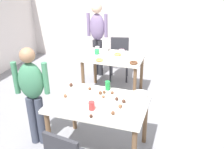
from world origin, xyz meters
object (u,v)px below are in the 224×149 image
at_px(dining_table_far, 113,62).
at_px(soda_can, 108,86).
at_px(chair_far_table, 119,56).
at_px(pitcher_far, 105,46).
at_px(dining_table_near, 99,109).
at_px(person_girl_near, 32,90).
at_px(mixing_bowl, 141,95).
at_px(person_adult_far, 97,33).

distance_m(dining_table_far, soda_can, 1.32).
distance_m(chair_far_table, pitcher_far, 0.66).
distance_m(dining_table_near, person_girl_near, 0.89).
bearing_deg(mixing_bowl, dining_table_near, -151.67).
distance_m(person_girl_near, mixing_bowl, 1.38).
bearing_deg(dining_table_near, pitcher_far, 106.48).
distance_m(person_girl_near, person_adult_far, 2.42).
bearing_deg(chair_far_table, soda_can, -78.73).
height_order(dining_table_far, person_girl_near, person_girl_near).
distance_m(dining_table_near, soda_can, 0.37).
xyz_separation_m(person_adult_far, pitcher_far, (0.35, -0.52, -0.08)).
xyz_separation_m(dining_table_far, mixing_bowl, (0.77, -1.35, 0.15)).
height_order(person_girl_near, mixing_bowl, person_girl_near).
bearing_deg(pitcher_far, person_girl_near, -100.11).
distance_m(dining_table_near, dining_table_far, 1.63).
xyz_separation_m(dining_table_far, chair_far_table, (-0.08, 0.72, -0.14)).
distance_m(dining_table_far, pitcher_far, 0.38).
bearing_deg(dining_table_far, dining_table_near, -79.11).
xyz_separation_m(dining_table_near, person_girl_near, (-0.87, -0.09, 0.17)).
distance_m(dining_table_far, person_girl_near, 1.79).
height_order(person_adult_far, mixing_bowl, person_adult_far).
relative_size(dining_table_near, pitcher_far, 4.98).
bearing_deg(mixing_bowl, pitcher_far, 122.79).
height_order(dining_table_near, mixing_bowl, mixing_bowl).
bearing_deg(dining_table_far, person_girl_near, -108.39).
bearing_deg(dining_table_far, mixing_bowl, -60.20).
height_order(chair_far_table, soda_can, soda_can).
xyz_separation_m(person_girl_near, person_adult_far, (-0.01, 2.41, 0.13)).
relative_size(person_girl_near, pitcher_far, 5.83).
xyz_separation_m(dining_table_near, soda_can, (0.00, 0.33, 0.16)).
xyz_separation_m(mixing_bowl, soda_can, (-0.46, 0.08, 0.03)).
bearing_deg(person_adult_far, mixing_bowl, -57.02).
height_order(mixing_bowl, pitcher_far, pitcher_far).
bearing_deg(soda_can, mixing_bowl, -9.92).
height_order(dining_table_far, chair_far_table, chair_far_table).
relative_size(dining_table_near, mixing_bowl, 6.60).
bearing_deg(dining_table_near, mixing_bowl, 28.33).
relative_size(dining_table_far, chair_far_table, 1.25).
xyz_separation_m(dining_table_near, dining_table_far, (-0.31, 1.60, -0.01)).
xyz_separation_m(chair_far_table, person_girl_near, (-0.48, -2.41, 0.32)).
relative_size(dining_table_far, person_girl_near, 0.78).
bearing_deg(person_adult_far, dining_table_near, -69.26).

